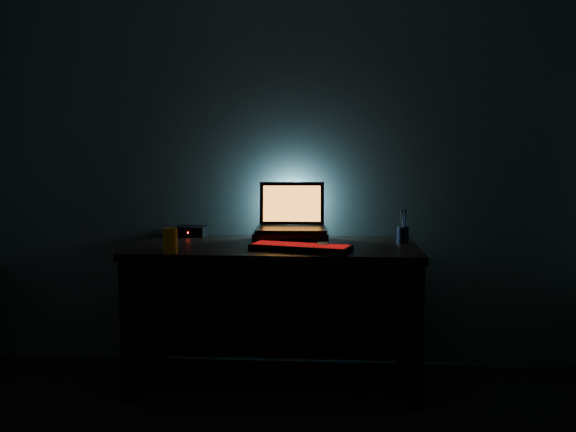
% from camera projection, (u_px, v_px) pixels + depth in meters
% --- Properties ---
extents(room, '(3.50, 4.00, 2.50)m').
position_uv_depth(room, '(224.00, 152.00, 1.72)').
color(room, black).
rests_on(room, ground).
extents(desk, '(1.50, 0.70, 0.75)m').
position_uv_depth(desk, '(276.00, 290.00, 3.46)').
color(desk, black).
rests_on(desk, ground).
extents(riser, '(0.41, 0.31, 0.06)m').
position_uv_depth(riser, '(291.00, 236.00, 3.48)').
color(riser, black).
rests_on(riser, desk).
extents(laptop, '(0.39, 0.29, 0.26)m').
position_uv_depth(laptop, '(291.00, 219.00, 3.52)').
color(laptop, black).
rests_on(laptop, riser).
extents(keyboard, '(0.53, 0.29, 0.03)m').
position_uv_depth(keyboard, '(301.00, 247.00, 3.20)').
color(keyboard, black).
rests_on(keyboard, desk).
extents(mousepad, '(0.23, 0.21, 0.00)m').
position_uv_depth(mousepad, '(323.00, 249.00, 3.23)').
color(mousepad, '#0A0D4C').
rests_on(mousepad, desk).
extents(mouse, '(0.06, 0.09, 0.03)m').
position_uv_depth(mouse, '(323.00, 246.00, 3.23)').
color(mouse, '#9B9CA1').
rests_on(mouse, mousepad).
extents(pen_cup, '(0.07, 0.07, 0.09)m').
position_uv_depth(pen_cup, '(403.00, 235.00, 3.43)').
color(pen_cup, black).
rests_on(pen_cup, desk).
extents(juice_glass, '(0.09, 0.09, 0.12)m').
position_uv_depth(juice_glass, '(170.00, 241.00, 3.10)').
color(juice_glass, orange).
rests_on(juice_glass, desk).
extents(router, '(0.18, 0.15, 0.06)m').
position_uv_depth(router, '(191.00, 231.00, 3.70)').
color(router, black).
rests_on(router, desk).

